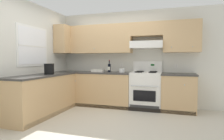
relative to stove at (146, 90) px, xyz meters
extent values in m
plane|color=beige|center=(-0.89, -1.25, -0.48)|extent=(7.04, 7.04, 0.00)
cube|color=silver|center=(-0.43, 0.37, 0.80)|extent=(4.68, 0.12, 2.55)
cube|color=tan|center=(-1.38, 0.13, 1.32)|extent=(1.97, 0.34, 0.76)
cube|color=tan|center=(0.83, 0.13, 1.32)|extent=(0.86, 0.34, 0.76)
cube|color=tan|center=(0.00, 0.13, 1.53)|extent=(0.80, 0.34, 0.34)
cube|color=white|center=(0.00, 0.09, 1.14)|extent=(0.80, 0.46, 0.17)
cube|color=white|center=(0.00, -0.13, 1.07)|extent=(0.80, 0.03, 0.04)
sphere|color=silver|center=(-1.38, -0.05, 1.06)|extent=(0.02, 0.02, 0.02)
sphere|color=silver|center=(0.60, -0.05, 1.06)|extent=(0.02, 0.02, 0.02)
sphere|color=silver|center=(1.06, -0.05, 1.06)|extent=(0.02, 0.02, 0.02)
cube|color=silver|center=(-0.71, 0.29, 0.60)|extent=(0.08, 0.01, 0.12)
cube|color=silver|center=(-0.71, 0.29, 0.62)|extent=(0.03, 0.00, 0.03)
cube|color=silver|center=(-0.71, 0.29, 0.58)|extent=(0.03, 0.00, 0.03)
cube|color=silver|center=(0.72, 0.29, 0.60)|extent=(0.08, 0.01, 0.12)
cube|color=silver|center=(0.72, 0.29, 0.62)|extent=(0.03, 0.00, 0.03)
cube|color=silver|center=(0.72, 0.29, 0.58)|extent=(0.03, 0.00, 0.03)
cube|color=silver|center=(-2.51, -1.15, 0.80)|extent=(0.12, 4.00, 2.55)
cube|color=white|center=(-2.45, -1.16, 1.07)|extent=(0.04, 1.00, 0.92)
cube|color=white|center=(-2.43, -1.16, 1.07)|extent=(0.01, 0.90, 0.82)
cube|color=white|center=(-2.43, -1.16, 1.07)|extent=(0.01, 0.90, 0.02)
cube|color=tan|center=(-2.27, -0.05, 1.32)|extent=(0.34, 0.64, 0.76)
cube|color=tan|center=(-1.40, -0.01, -0.04)|extent=(2.03, 0.61, 0.87)
cube|color=#3D3A38|center=(-1.40, -0.01, 0.41)|extent=(2.05, 0.63, 0.04)
cube|color=tan|center=(0.77, -0.01, -0.04)|extent=(0.78, 0.61, 0.87)
cube|color=#3D3A38|center=(0.77, -0.01, 0.41)|extent=(0.80, 0.63, 0.04)
cube|color=black|center=(-0.63, -0.28, -0.43)|extent=(3.54, 0.06, 0.09)
sphere|color=silver|center=(-1.81, -0.33, 0.20)|extent=(0.03, 0.03, 0.03)
sphere|color=silver|center=(0.89, -0.33, 0.20)|extent=(0.03, 0.03, 0.03)
cube|color=tan|center=(-2.13, -1.26, -0.04)|extent=(0.61, 1.89, 0.87)
cube|color=#3D3A38|center=(-2.13, -1.26, 0.41)|extent=(0.63, 1.91, 0.04)
cube|color=black|center=(-1.86, -1.26, -0.43)|extent=(0.06, 1.85, 0.09)
cube|color=white|center=(0.00, 0.00, -0.02)|extent=(0.76, 0.58, 0.91)
cube|color=black|center=(0.00, -0.30, -0.10)|extent=(0.53, 0.01, 0.26)
cylinder|color=silver|center=(0.00, -0.32, 0.14)|extent=(0.65, 0.02, 0.02)
cube|color=#333333|center=(0.00, -0.30, -0.38)|extent=(0.70, 0.01, 0.11)
cube|color=white|center=(0.00, 0.00, 0.44)|extent=(0.76, 0.58, 0.02)
cube|color=white|center=(0.00, 0.27, 0.58)|extent=(0.76, 0.04, 0.29)
cube|color=#053F0C|center=(0.13, 0.25, 0.63)|extent=(0.09, 0.01, 0.04)
cylinder|color=black|center=(-0.17, -0.14, 0.46)|extent=(0.19, 0.19, 0.02)
cylinder|color=black|center=(-0.17, -0.14, 0.45)|extent=(0.07, 0.07, 0.01)
cylinder|color=black|center=(0.17, -0.14, 0.46)|extent=(0.19, 0.19, 0.02)
cylinder|color=black|center=(0.17, -0.14, 0.45)|extent=(0.07, 0.07, 0.01)
cylinder|color=black|center=(-0.17, 0.14, 0.46)|extent=(0.19, 0.19, 0.02)
cylinder|color=black|center=(-0.17, 0.14, 0.45)|extent=(0.07, 0.07, 0.01)
cylinder|color=black|center=(0.17, 0.14, 0.46)|extent=(0.19, 0.19, 0.02)
cylinder|color=black|center=(0.17, 0.14, 0.45)|extent=(0.07, 0.07, 0.01)
cylinder|color=white|center=(-0.21, 0.25, 0.55)|extent=(0.04, 0.02, 0.04)
cylinder|color=white|center=(-0.07, 0.25, 0.55)|extent=(0.04, 0.02, 0.04)
cylinder|color=white|center=(0.07, 0.25, 0.55)|extent=(0.04, 0.02, 0.04)
cylinder|color=white|center=(0.21, 0.25, 0.55)|extent=(0.04, 0.02, 0.04)
cylinder|color=black|center=(-0.98, 0.02, 0.54)|extent=(0.08, 0.08, 0.21)
cone|color=black|center=(-0.98, 0.02, 0.66)|extent=(0.08, 0.08, 0.04)
cylinder|color=black|center=(-0.98, 0.02, 0.71)|extent=(0.03, 0.03, 0.08)
cylinder|color=maroon|center=(-0.98, 0.02, 0.74)|extent=(0.03, 0.03, 0.02)
cube|color=silver|center=(-0.98, -0.02, 0.53)|extent=(0.07, 0.00, 0.09)
cube|color=white|center=(-1.30, 0.01, 0.44)|extent=(0.26, 0.18, 0.02)
cube|color=white|center=(-1.30, -0.09, 0.46)|extent=(0.32, 0.01, 0.06)
cube|color=white|center=(-1.30, 0.12, 0.46)|extent=(0.32, 0.01, 0.06)
cube|color=white|center=(-1.46, 0.01, 0.46)|extent=(0.01, 0.20, 0.06)
cube|color=white|center=(-1.15, 0.01, 0.46)|extent=(0.01, 0.20, 0.06)
cylinder|color=black|center=(-2.05, -1.11, 0.55)|extent=(0.22, 0.22, 0.24)
torus|color=black|center=(-2.05, -1.11, 0.67)|extent=(0.23, 0.23, 0.01)
cylinder|color=white|center=(-0.63, 0.00, 0.49)|extent=(0.14, 0.14, 0.11)
cylinder|color=#9E7A51|center=(-0.63, 0.00, 0.54)|extent=(0.04, 0.04, 0.01)
camera|label=1|loc=(0.62, -4.85, 0.77)|focal=30.85mm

